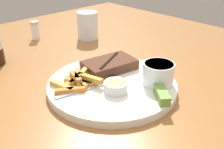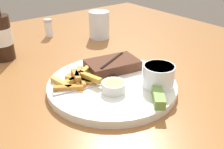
{
  "view_description": "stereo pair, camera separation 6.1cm",
  "coord_description": "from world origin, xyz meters",
  "views": [
    {
      "loc": [
        -0.38,
        -0.39,
        1.06
      ],
      "look_at": [
        0.0,
        0.0,
        0.78
      ],
      "focal_mm": 42.0,
      "sensor_mm": 36.0,
      "label": 1
    },
    {
      "loc": [
        -0.33,
        -0.43,
        1.06
      ],
      "look_at": [
        0.0,
        0.0,
        0.78
      ],
      "focal_mm": 42.0,
      "sensor_mm": 36.0,
      "label": 2
    }
  ],
  "objects": [
    {
      "name": "drinking_glass",
      "position": [
        0.19,
        0.32,
        0.79
      ],
      "size": [
        0.07,
        0.07,
        0.1
      ],
      "color": "silver",
      "rests_on": "dining_table"
    },
    {
      "name": "dining_table",
      "position": [
        0.0,
        0.0,
        0.68
      ],
      "size": [
        1.33,
        1.43,
        0.74
      ],
      "color": "#935B2D",
      "rests_on": "ground_plane"
    },
    {
      "name": "pickle_spear",
      "position": [
        0.02,
        -0.13,
        0.77
      ],
      "size": [
        0.06,
        0.06,
        0.02
      ],
      "color": "olive",
      "rests_on": "dinner_plate"
    },
    {
      "name": "knife_utensil",
      "position": [
        0.01,
        0.04,
        0.76
      ],
      "size": [
        0.03,
        0.17,
        0.01
      ],
      "rotation": [
        0.0,
        0.0,
        1.5
      ],
      "color": "#B7B7BC",
      "rests_on": "dinner_plate"
    },
    {
      "name": "steak_portion",
      "position": [
        0.04,
        0.05,
        0.77
      ],
      "size": [
        0.14,
        0.1,
        0.03
      ],
      "color": "#512D1E",
      "rests_on": "dinner_plate"
    },
    {
      "name": "fork_utensil",
      "position": [
        -0.08,
        0.02,
        0.76
      ],
      "size": [
        0.13,
        0.04,
        0.0
      ],
      "rotation": [
        0.0,
        0.0,
        6.06
      ],
      "color": "#B7B7BC",
      "rests_on": "dinner_plate"
    },
    {
      "name": "dipping_sauce_cup",
      "position": [
        -0.02,
        -0.04,
        0.77
      ],
      "size": [
        0.05,
        0.05,
        0.02
      ],
      "color": "silver",
      "rests_on": "dinner_plate"
    },
    {
      "name": "beer_bottle",
      "position": [
        -0.15,
        0.34,
        0.82
      ],
      "size": [
        0.07,
        0.07,
        0.21
      ],
      "color": "black",
      "rests_on": "dining_table"
    },
    {
      "name": "fries_pile",
      "position": [
        -0.06,
        0.05,
        0.77
      ],
      "size": [
        0.14,
        0.1,
        0.02
      ],
      "color": "#BD8D3A",
      "rests_on": "dinner_plate"
    },
    {
      "name": "dinner_plate",
      "position": [
        0.0,
        0.0,
        0.75
      ],
      "size": [
        0.31,
        0.31,
        0.02
      ],
      "color": "silver",
      "rests_on": "dining_table"
    },
    {
      "name": "salt_shaker",
      "position": [
        0.05,
        0.44,
        0.78
      ],
      "size": [
        0.03,
        0.03,
        0.07
      ],
      "color": "white",
      "rests_on": "dining_table"
    },
    {
      "name": "coleslaw_cup",
      "position": [
        0.07,
        -0.08,
        0.79
      ],
      "size": [
        0.07,
        0.07,
        0.05
      ],
      "color": "white",
      "rests_on": "dinner_plate"
    }
  ]
}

